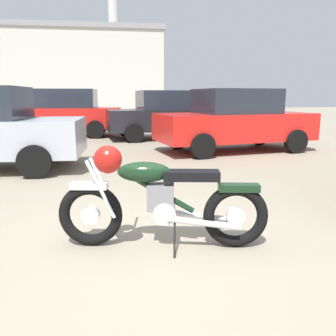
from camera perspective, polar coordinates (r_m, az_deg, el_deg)
name	(u,v)px	position (r m, az deg, el deg)	size (l,w,h in m)	color
ground_plane	(152,251)	(3.54, -2.54, -13.20)	(80.00, 80.00, 0.00)	gray
vintage_motorcycle	(157,199)	(3.46, -1.79, -5.10)	(2.04, 0.74, 1.07)	black
dark_sedan_left	(235,120)	(9.80, 10.76, 7.56)	(4.36, 2.26, 1.67)	black
pale_sedan_back	(53,111)	(13.95, -18.02, 8.75)	(4.90, 2.45, 1.74)	black
blue_hatchback_right	(167,115)	(12.57, -0.08, 8.58)	(4.26, 2.04, 1.67)	black
industrial_building	(71,71)	(40.97, -15.42, 14.93)	(20.21, 12.11, 16.01)	beige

